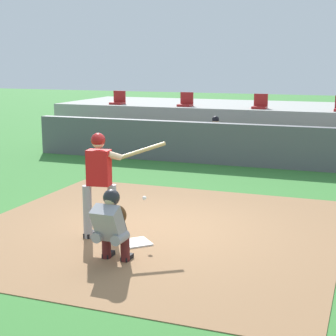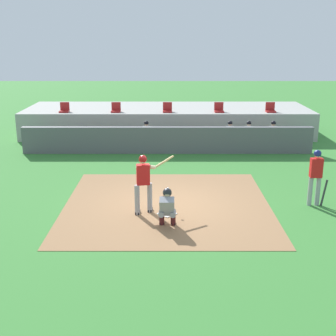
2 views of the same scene
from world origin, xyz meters
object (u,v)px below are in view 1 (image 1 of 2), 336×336
stadium_seat_2 (260,104)px  batter_at_plate (101,178)px  home_plate (136,243)px  dugout_player_0 (214,137)px  stadium_seat_0 (118,100)px  catcher_crouched (112,223)px  stadium_seat_1 (186,102)px

stadium_seat_2 → batter_at_plate: bearing=-93.8°
home_plate → dugout_player_0: bearing=96.9°
home_plate → stadium_seat_0: size_ratio=0.92×
stadium_seat_2 → catcher_crouched: bearing=-90.0°
catcher_crouched → dugout_player_0: bearing=96.2°
batter_at_plate → stadium_seat_1: 10.27m
stadium_seat_0 → stadium_seat_2: same height
home_plate → stadium_seat_2: bearing=90.0°
home_plate → stadium_seat_2: size_ratio=0.92×
home_plate → stadium_seat_1: bearing=104.3°
home_plate → batter_at_plate: batter_at_plate is taller
batter_at_plate → catcher_crouched: 1.26m
home_plate → stadium_seat_2: 10.29m
home_plate → stadium_seat_0: 11.53m
home_plate → stadium_seat_1: (-2.60, 10.18, 1.51)m
dugout_player_0 → stadium_seat_0: (-4.22, 2.03, 0.86)m
stadium_seat_1 → stadium_seat_2: same height
catcher_crouched → home_plate: bearing=90.1°
dugout_player_0 → stadium_seat_0: bearing=154.2°
catcher_crouched → stadium_seat_0: (-5.20, 11.05, 0.93)m
stadium_seat_0 → stadium_seat_2: 5.20m
stadium_seat_0 → home_plate: bearing=-62.9°
batter_at_plate → catcher_crouched: (0.68, -0.98, -0.43)m
batter_at_plate → dugout_player_0: size_ratio=1.39×
dugout_player_0 → stadium_seat_1: (-1.62, 2.03, 0.86)m
batter_at_plate → stadium_seat_2: bearing=86.2°
catcher_crouched → stadium_seat_0: stadium_seat_0 is taller
stadium_seat_2 → home_plate: bearing=-90.0°
dugout_player_0 → stadium_seat_0: size_ratio=2.71×
batter_at_plate → stadium_seat_1: bearing=100.8°
stadium_seat_1 → dugout_player_0: bearing=-51.5°
catcher_crouched → stadium_seat_0: size_ratio=3.23×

